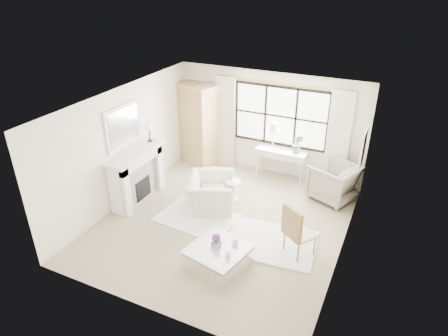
{
  "coord_description": "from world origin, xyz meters",
  "views": [
    {
      "loc": [
        3.09,
        -6.52,
        5.05
      ],
      "look_at": [
        -0.09,
        0.2,
        1.22
      ],
      "focal_mm": 32.0,
      "sensor_mm": 36.0,
      "label": 1
    }
  ],
  "objects_px": {
    "armoire": "(198,123)",
    "coffee_table": "(218,257)",
    "console_table": "(281,164)",
    "club_armchair": "(211,192)"
  },
  "relations": [
    {
      "from": "club_armchair",
      "to": "coffee_table",
      "type": "height_order",
      "value": "club_armchair"
    },
    {
      "from": "console_table",
      "to": "club_armchair",
      "type": "bearing_deg",
      "value": -115.15
    },
    {
      "from": "console_table",
      "to": "club_armchair",
      "type": "xyz_separation_m",
      "value": [
        -1.0,
        -2.01,
        -0.04
      ]
    },
    {
      "from": "console_table",
      "to": "coffee_table",
      "type": "height_order",
      "value": "console_table"
    },
    {
      "from": "armoire",
      "to": "club_armchair",
      "type": "height_order",
      "value": "armoire"
    },
    {
      "from": "armoire",
      "to": "coffee_table",
      "type": "xyz_separation_m",
      "value": [
        2.45,
        -3.77,
        -0.96
      ]
    },
    {
      "from": "coffee_table",
      "to": "armoire",
      "type": "bearing_deg",
      "value": 134.83
    },
    {
      "from": "armoire",
      "to": "coffee_table",
      "type": "relative_size",
      "value": 1.89
    },
    {
      "from": "armoire",
      "to": "console_table",
      "type": "relative_size",
      "value": 1.71
    },
    {
      "from": "console_table",
      "to": "club_armchair",
      "type": "height_order",
      "value": "console_table"
    }
  ]
}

